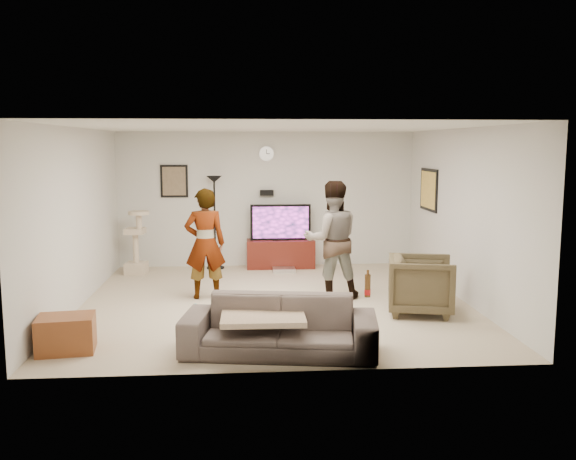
{
  "coord_description": "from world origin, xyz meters",
  "views": [
    {
      "loc": [
        -0.45,
        -8.59,
        2.25
      ],
      "look_at": [
        0.21,
        0.2,
        1.03
      ],
      "focal_mm": 37.99,
      "sensor_mm": 36.0,
      "label": 1
    }
  ],
  "objects": [
    {
      "name": "wall_clock",
      "position": [
        0.0,
        2.72,
        2.1
      ],
      "size": [
        0.26,
        0.04,
        0.26
      ],
      "primitive_type": "cylinder",
      "rotation": [
        1.57,
        0.0,
        0.0
      ],
      "color": "white",
      "rests_on": "wall_back"
    },
    {
      "name": "tv_stand",
      "position": [
        0.24,
        2.5,
        0.26
      ],
      "size": [
        1.25,
        0.45,
        0.52
      ],
      "primitive_type": "cube",
      "color": "#48150E",
      "rests_on": "floor"
    },
    {
      "name": "ceiling",
      "position": [
        0.0,
        0.0,
        2.51
      ],
      "size": [
        5.5,
        5.5,
        0.02
      ],
      "primitive_type": "cube",
      "color": "silver",
      "rests_on": "wall_back"
    },
    {
      "name": "cat_tree",
      "position": [
        -2.34,
        2.15,
        0.56
      ],
      "size": [
        0.39,
        0.39,
        1.12
      ],
      "primitive_type": "cube",
      "rotation": [
        0.0,
        0.0,
        -0.09
      ],
      "color": "beige",
      "rests_on": "floor"
    },
    {
      "name": "person_right",
      "position": [
        0.86,
        0.22,
        0.87
      ],
      "size": [
        0.89,
        0.72,
        1.74
      ],
      "primitive_type": "imported",
      "rotation": [
        0.0,
        0.0,
        3.22
      ],
      "color": "#22598A",
      "rests_on": "floor"
    },
    {
      "name": "tv",
      "position": [
        0.24,
        2.5,
        0.85
      ],
      "size": [
        1.11,
        0.08,
        0.66
      ],
      "primitive_type": "cube",
      "color": "black",
      "rests_on": "tv_stand"
    },
    {
      "name": "armchair",
      "position": [
        1.94,
        -0.74,
        0.39
      ],
      "size": [
        1.02,
        1.01,
        0.78
      ],
      "primitive_type": "imported",
      "rotation": [
        0.0,
        0.0,
        1.34
      ],
      "color": "#493E29",
      "rests_on": "floor"
    },
    {
      "name": "floor",
      "position": [
        0.0,
        0.0,
        -0.01
      ],
      "size": [
        5.5,
        5.5,
        0.02
      ],
      "primitive_type": "cube",
      "color": "#C1B491",
      "rests_on": "ground"
    },
    {
      "name": "tv_screen",
      "position": [
        0.24,
        2.46,
        0.85
      ],
      "size": [
        1.02,
        0.01,
        0.58
      ],
      "primitive_type": "cube",
      "color": "#EB3AD7",
      "rests_on": "tv"
    },
    {
      "name": "wall_right",
      "position": [
        2.75,
        0.0,
        1.25
      ],
      "size": [
        0.04,
        5.5,
        2.5
      ],
      "primitive_type": "cube",
      "color": "silver",
      "rests_on": "floor"
    },
    {
      "name": "picture_right",
      "position": [
        2.73,
        1.6,
        1.5
      ],
      "size": [
        0.03,
        0.78,
        0.62
      ],
      "primitive_type": "cube",
      "color": "gold",
      "rests_on": "wall_right"
    },
    {
      "name": "toy_ball",
      "position": [
        -1.12,
        -0.3,
        0.04
      ],
      "size": [
        0.07,
        0.07,
        0.07
      ],
      "primitive_type": "sphere",
      "color": "teal",
      "rests_on": "floor"
    },
    {
      "name": "wall_front",
      "position": [
        0.0,
        -2.75,
        1.25
      ],
      "size": [
        5.5,
        0.04,
        2.5
      ],
      "primitive_type": "cube",
      "color": "silver",
      "rests_on": "floor"
    },
    {
      "name": "side_table",
      "position": [
        -2.4,
        -1.97,
        0.2
      ],
      "size": [
        0.66,
        0.53,
        0.4
      ],
      "primitive_type": "cube",
      "rotation": [
        0.0,
        0.0,
        0.13
      ],
      "color": "brown",
      "rests_on": "floor"
    },
    {
      "name": "console_box",
      "position": [
        0.28,
        2.11,
        0.04
      ],
      "size": [
        0.4,
        0.3,
        0.07
      ],
      "primitive_type": "cube",
      "color": "silver",
      "rests_on": "floor"
    },
    {
      "name": "beer_bottle",
      "position": [
        0.9,
        -2.19,
        0.74
      ],
      "size": [
        0.06,
        0.06,
        0.25
      ],
      "primitive_type": "cylinder",
      "color": "#4F2E10",
      "rests_on": "sofa"
    },
    {
      "name": "person_left",
      "position": [
        -1.01,
        0.31,
        0.82
      ],
      "size": [
        0.64,
        0.46,
        1.64
      ],
      "primitive_type": "imported",
      "rotation": [
        0.0,
        0.0,
        3.26
      ],
      "color": "#9B9B9B",
      "rests_on": "floor"
    },
    {
      "name": "floor_lamp",
      "position": [
        -0.96,
        2.52,
        0.85
      ],
      "size": [
        0.32,
        0.32,
        1.69
      ],
      "primitive_type": "cylinder",
      "color": "black",
      "rests_on": "floor"
    },
    {
      "name": "picture_back",
      "position": [
        -1.7,
        2.73,
        1.6
      ],
      "size": [
        0.42,
        0.03,
        0.52
      ],
      "primitive_type": "cube",
      "color": "brown",
      "rests_on": "wall_back"
    },
    {
      "name": "wall_left",
      "position": [
        -2.75,
        0.0,
        1.25
      ],
      "size": [
        0.04,
        5.5,
        2.5
      ],
      "primitive_type": "cube",
      "color": "silver",
      "rests_on": "floor"
    },
    {
      "name": "wall_speaker",
      "position": [
        0.0,
        2.69,
        1.38
      ],
      "size": [
        0.25,
        0.1,
        0.1
      ],
      "primitive_type": "cube",
      "color": "black",
      "rests_on": "wall_back"
    },
    {
      "name": "throw_blanket",
      "position": [
        -0.24,
        -2.19,
        0.41
      ],
      "size": [
        0.91,
        0.71,
        0.06
      ],
      "primitive_type": "cube",
      "rotation": [
        0.0,
        0.0,
        -0.01
      ],
      "color": "tan",
      "rests_on": "sofa"
    },
    {
      "name": "sofa",
      "position": [
        -0.06,
        -2.19,
        0.31
      ],
      "size": [
        2.19,
        1.13,
        0.61
      ],
      "primitive_type": "imported",
      "rotation": [
        0.0,
        0.0,
        -0.15
      ],
      "color": "#534641",
      "rests_on": "floor"
    },
    {
      "name": "wall_back",
      "position": [
        0.0,
        2.75,
        1.25
      ],
      "size": [
        5.5,
        0.04,
        2.5
      ],
      "primitive_type": "cube",
      "color": "silver",
      "rests_on": "floor"
    }
  ]
}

